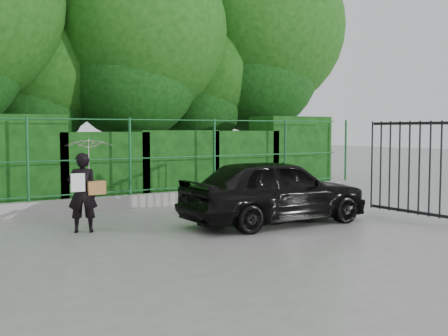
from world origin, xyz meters
TOP-DOWN VIEW (x-y plane):
  - ground at (0.00, 0.00)m, footprint 80.00×80.00m
  - kerb at (0.00, 4.50)m, footprint 14.00×0.25m
  - fence at (0.22, 4.50)m, footprint 14.13×0.06m
  - hedge at (0.02, 5.50)m, footprint 14.20×1.20m
  - trees at (1.14, 7.74)m, footprint 17.10×6.15m
  - gate at (4.60, -0.72)m, footprint 0.22×2.33m
  - woman at (-1.44, 2.12)m, footprint 0.88×0.86m
  - car at (1.89, 0.97)m, footprint 3.82×1.63m

SIDE VIEW (x-z plane):
  - ground at x=0.00m, z-range 0.00..0.00m
  - kerb at x=0.00m, z-range 0.00..0.30m
  - car at x=1.89m, z-range 0.00..1.29m
  - hedge at x=0.02m, z-range -0.12..2.08m
  - woman at x=-1.44m, z-range 0.27..1.95m
  - gate at x=4.60m, z-range 0.01..2.37m
  - fence at x=0.22m, z-range 0.30..2.10m
  - trees at x=1.14m, z-range 0.58..8.66m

